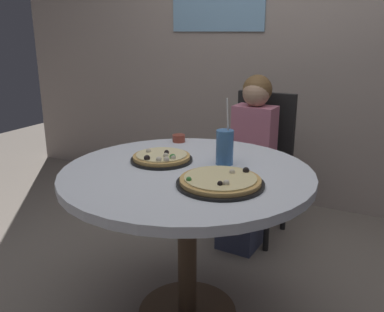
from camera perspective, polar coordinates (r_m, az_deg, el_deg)
wall_with_window at (r=3.30m, az=13.61°, el=18.49°), size 5.20×0.14×2.90m
dining_table at (r=1.86m, az=-0.70°, el=-5.11°), size 1.12×1.12×0.75m
chair_wooden at (r=2.80m, az=9.30°, el=-0.07°), size 0.42×0.42×0.95m
diner_child at (r=2.65m, az=7.84°, el=-2.03°), size 0.27×0.42×1.08m
pizza_veggie at (r=1.94m, az=-4.24°, el=-0.22°), size 0.29×0.29×0.05m
pizza_cheese at (r=1.64m, az=3.96°, el=-3.52°), size 0.35×0.35×0.05m
soda_cup at (r=1.88m, az=4.57°, el=1.24°), size 0.08×0.08×0.31m
sauce_bowl at (r=2.27m, az=-1.85°, el=2.48°), size 0.07×0.07×0.04m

